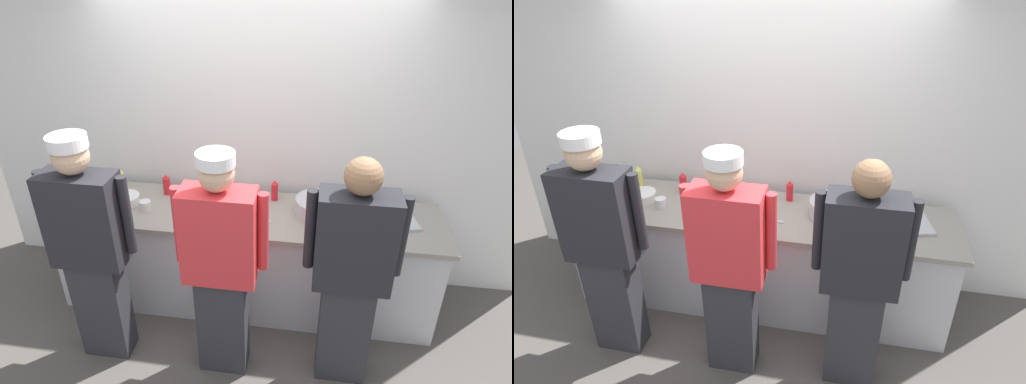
% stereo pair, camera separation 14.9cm
% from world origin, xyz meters
% --- Properties ---
extents(ground_plane, '(9.00, 9.00, 0.00)m').
position_xyz_m(ground_plane, '(0.00, 0.00, 0.00)').
color(ground_plane, '#514C47').
extents(wall_back, '(4.86, 0.10, 2.76)m').
position_xyz_m(wall_back, '(0.00, 0.87, 1.38)').
color(wall_back, white).
rests_on(wall_back, ground).
extents(prep_counter, '(3.10, 0.72, 0.89)m').
position_xyz_m(prep_counter, '(0.00, 0.38, 0.45)').
color(prep_counter, silver).
rests_on(prep_counter, ground).
extents(chef_near_left, '(0.63, 0.24, 1.76)m').
position_xyz_m(chef_near_left, '(-0.94, -0.32, 0.94)').
color(chef_near_left, '#2D2D33').
rests_on(chef_near_left, ground).
extents(chef_center, '(0.61, 0.24, 1.71)m').
position_xyz_m(chef_center, '(-0.04, -0.33, 0.91)').
color(chef_center, '#2D2D33').
rests_on(chef_center, ground).
extents(chef_far_right, '(0.62, 0.24, 1.71)m').
position_xyz_m(chef_far_right, '(0.80, -0.28, 0.91)').
color(chef_far_right, '#2D2D33').
rests_on(chef_far_right, ground).
extents(plate_stack_front, '(0.22, 0.22, 0.07)m').
position_xyz_m(plate_stack_front, '(-0.99, 0.38, 0.93)').
color(plate_stack_front, white).
rests_on(plate_stack_front, prep_counter).
extents(plate_stack_rear, '(0.23, 0.23, 0.10)m').
position_xyz_m(plate_stack_rear, '(-1.28, 0.38, 0.94)').
color(plate_stack_rear, white).
rests_on(plate_stack_rear, prep_counter).
extents(mixing_bowl_steel, '(0.37, 0.37, 0.14)m').
position_xyz_m(mixing_bowl_steel, '(0.58, 0.43, 0.96)').
color(mixing_bowl_steel, '#B7BABF').
rests_on(mixing_bowl_steel, prep_counter).
extents(sheet_tray, '(0.58, 0.40, 0.02)m').
position_xyz_m(sheet_tray, '(1.05, 0.38, 0.90)').
color(sheet_tray, '#B7BABF').
rests_on(sheet_tray, prep_counter).
extents(squeeze_bottle_primary, '(0.06, 0.06, 0.21)m').
position_xyz_m(squeeze_bottle_primary, '(-1.11, 0.58, 0.99)').
color(squeeze_bottle_primary, '#E5E066').
rests_on(squeeze_bottle_primary, prep_counter).
extents(squeeze_bottle_secondary, '(0.06, 0.06, 0.18)m').
position_xyz_m(squeeze_bottle_secondary, '(0.21, 0.61, 0.98)').
color(squeeze_bottle_secondary, red).
rests_on(squeeze_bottle_secondary, prep_counter).
extents(squeeze_bottle_spare, '(0.06, 0.06, 0.18)m').
position_xyz_m(squeeze_bottle_spare, '(-0.70, 0.58, 0.98)').
color(squeeze_bottle_spare, red).
rests_on(squeeze_bottle_spare, prep_counter).
extents(ramekin_orange_sauce, '(0.11, 0.11, 0.05)m').
position_xyz_m(ramekin_orange_sauce, '(-0.11, 0.21, 0.92)').
color(ramekin_orange_sauce, white).
rests_on(ramekin_orange_sauce, prep_counter).
extents(ramekin_yellow_sauce, '(0.10, 0.10, 0.04)m').
position_xyz_m(ramekin_yellow_sauce, '(-1.10, 0.19, 0.91)').
color(ramekin_yellow_sauce, white).
rests_on(ramekin_yellow_sauce, prep_counter).
extents(ramekin_green_sauce, '(0.10, 0.10, 0.05)m').
position_xyz_m(ramekin_green_sauce, '(-0.42, 0.39, 0.92)').
color(ramekin_green_sauce, white).
rests_on(ramekin_green_sauce, prep_counter).
extents(deli_cup, '(0.09, 0.09, 0.08)m').
position_xyz_m(deli_cup, '(-0.79, 0.29, 0.93)').
color(deli_cup, white).
rests_on(deli_cup, prep_counter).
extents(chefs_knife, '(0.27, 0.03, 0.02)m').
position_xyz_m(chefs_knife, '(0.06, 0.26, 0.90)').
color(chefs_knife, '#B7BABF').
rests_on(chefs_knife, prep_counter).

